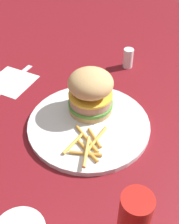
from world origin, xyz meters
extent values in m
plane|color=maroon|center=(0.00, 0.00, 0.00)|extent=(1.60, 1.60, 0.00)
cylinder|color=silver|center=(0.00, 0.00, 0.01)|extent=(0.27, 0.27, 0.01)
cylinder|color=tan|center=(0.04, 0.02, 0.02)|extent=(0.10, 0.10, 0.01)
cylinder|color=#4C9338|center=(0.04, 0.02, 0.03)|extent=(0.10, 0.10, 0.01)
cylinder|color=tan|center=(0.04, 0.02, 0.04)|extent=(0.10, 0.10, 0.02)
cylinder|color=yellow|center=(0.04, 0.02, 0.06)|extent=(0.10, 0.10, 0.01)
ellipsoid|color=tan|center=(0.04, 0.02, 0.09)|extent=(0.10, 0.10, 0.06)
cylinder|color=gold|center=(-0.08, -0.05, 0.02)|extent=(0.04, 0.06, 0.01)
cylinder|color=gold|center=(-0.04, -0.02, 0.02)|extent=(0.04, 0.08, 0.01)
cylinder|color=gold|center=(-0.05, -0.04, 0.02)|extent=(0.03, 0.05, 0.01)
cylinder|color=gold|center=(-0.07, -0.05, 0.02)|extent=(0.03, 0.06, 0.01)
cylinder|color=gold|center=(-0.03, -0.04, 0.02)|extent=(0.04, 0.05, 0.01)
cylinder|color=gold|center=(-0.07, -0.01, 0.02)|extent=(0.07, 0.01, 0.01)
cylinder|color=gold|center=(-0.04, -0.04, 0.02)|extent=(0.08, 0.01, 0.01)
cylinder|color=#E5B251|center=(-0.08, -0.05, 0.02)|extent=(0.07, 0.04, 0.01)
cube|color=white|center=(0.02, 0.27, 0.00)|extent=(0.12, 0.12, 0.00)
cube|color=silver|center=(0.05, 0.27, 0.00)|extent=(0.11, 0.03, 0.00)
cube|color=silver|center=(-0.02, 0.26, 0.00)|extent=(0.04, 0.03, 0.00)
cylinder|color=white|center=(0.26, 0.04, 0.03)|extent=(0.03, 0.03, 0.06)
camera|label=1|loc=(-0.39, -0.26, 0.47)|focal=47.34mm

